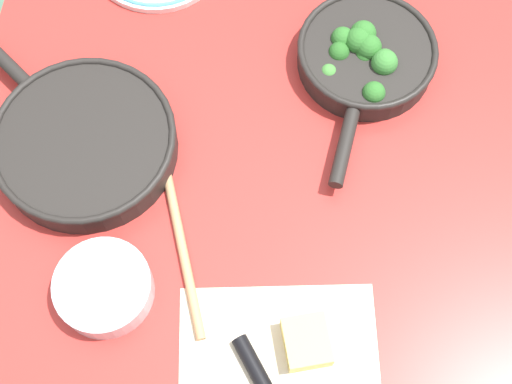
# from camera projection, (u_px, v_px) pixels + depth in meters

# --- Properties ---
(ground_plane) EXTENTS (14.00, 14.00, 0.00)m
(ground_plane) POSITION_uv_depth(u_px,v_px,m) (256.00, 308.00, 1.84)
(ground_plane) COLOR #476B56
(dining_table_red) EXTENTS (1.17, 1.00, 0.75)m
(dining_table_red) POSITION_uv_depth(u_px,v_px,m) (256.00, 215.00, 1.22)
(dining_table_red) COLOR #B72D28
(dining_table_red) RESTS_ON ground_plane
(skillet_broccoli) EXTENTS (0.38, 0.24, 0.07)m
(skillet_broccoli) POSITION_uv_depth(u_px,v_px,m) (365.00, 56.00, 1.22)
(skillet_broccoli) COLOR black
(skillet_broccoli) RESTS_ON dining_table_red
(skillet_eggs) EXTENTS (0.35, 0.39, 0.05)m
(skillet_eggs) POSITION_uv_depth(u_px,v_px,m) (84.00, 142.00, 1.16)
(skillet_eggs) COLOR black
(skillet_eggs) RESTS_ON dining_table_red
(wooden_spoon) EXTENTS (0.36, 0.15, 0.02)m
(wooden_spoon) POSITION_uv_depth(u_px,v_px,m) (172.00, 200.00, 1.14)
(wooden_spoon) COLOR tan
(wooden_spoon) RESTS_ON dining_table_red
(parchment_sheet) EXTENTS (0.32, 0.33, 0.00)m
(parchment_sheet) POSITION_uv_depth(u_px,v_px,m) (280.00, 381.00, 1.03)
(parchment_sheet) COLOR beige
(parchment_sheet) RESTS_ON dining_table_red
(cheese_block) EXTENTS (0.09, 0.08, 0.04)m
(cheese_block) POSITION_uv_depth(u_px,v_px,m) (307.00, 342.00, 1.04)
(cheese_block) COLOR #EACC66
(cheese_block) RESTS_ON dining_table_red
(prep_bowl_steel) EXTENTS (0.15, 0.15, 0.05)m
(prep_bowl_steel) POSITION_uv_depth(u_px,v_px,m) (104.00, 288.00, 1.07)
(prep_bowl_steel) COLOR #B7B7BC
(prep_bowl_steel) RESTS_ON dining_table_red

